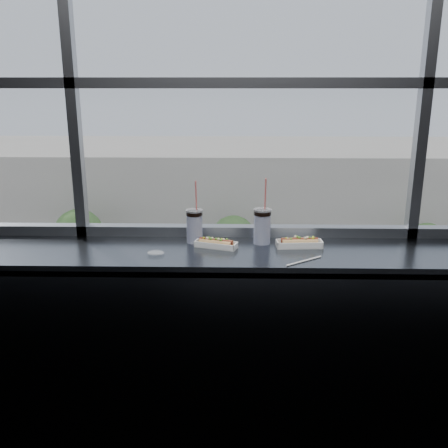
{
  "coord_description": "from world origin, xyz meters",
  "views": [
    {
      "loc": [
        -0.07,
        -1.42,
        2.01
      ],
      "look_at": [
        -0.13,
        1.23,
        1.25
      ],
      "focal_mm": 40.0,
      "sensor_mm": 36.0,
      "label": 1
    }
  ],
  "objects_px": {
    "soda_cup_left": "(194,224)",
    "car_near_d": "(393,373)",
    "hotdog_tray_left": "(216,243)",
    "tree_right": "(427,244)",
    "loose_straw": "(304,261)",
    "pedestrian_c": "(282,265)",
    "wrapper": "(156,253)",
    "car_near_b": "(45,366)",
    "pedestrian_a": "(139,269)",
    "tree_center": "(233,238)",
    "hotdog_tray_right": "(299,243)",
    "soda_cup_right": "(262,224)",
    "car_far_a": "(98,291)",
    "pedestrian_b": "(211,266)",
    "tree_left": "(79,234)"
  },
  "relations": [
    {
      "from": "hotdog_tray_left",
      "to": "tree_right",
      "type": "xyz_separation_m",
      "value": [
        12.54,
        28.24,
        -9.23
      ]
    },
    {
      "from": "wrapper",
      "to": "car_near_d",
      "type": "distance_m",
      "value": 21.07
    },
    {
      "from": "hotdog_tray_right",
      "to": "car_far_a",
      "type": "height_order",
      "value": "hotdog_tray_right"
    },
    {
      "from": "soda_cup_right",
      "to": "tree_right",
      "type": "height_order",
      "value": "soda_cup_right"
    },
    {
      "from": "tree_center",
      "to": "car_near_d",
      "type": "bearing_deg",
      "value": -60.0
    },
    {
      "from": "hotdog_tray_right",
      "to": "car_near_b",
      "type": "xyz_separation_m",
      "value": [
        -8.56,
        16.22,
        -11.02
      ]
    },
    {
      "from": "loose_straw",
      "to": "tree_left",
      "type": "distance_m",
      "value": 31.57
    },
    {
      "from": "soda_cup_right",
      "to": "pedestrian_b",
      "type": "relative_size",
      "value": 0.19
    },
    {
      "from": "car_near_b",
      "to": "loose_straw",
      "type": "bearing_deg",
      "value": -159.7
    },
    {
      "from": "car_far_a",
      "to": "tree_right",
      "type": "distance_m",
      "value": 20.91
    },
    {
      "from": "hotdog_tray_left",
      "to": "tree_center",
      "type": "bearing_deg",
      "value": 108.35
    },
    {
      "from": "car_far_a",
      "to": "soda_cup_left",
      "type": "bearing_deg",
      "value": -158.21
    },
    {
      "from": "hotdog_tray_left",
      "to": "car_far_a",
      "type": "height_order",
      "value": "hotdog_tray_left"
    },
    {
      "from": "pedestrian_c",
      "to": "tree_center",
      "type": "xyz_separation_m",
      "value": [
        -3.3,
        -0.94,
        2.17
      ]
    },
    {
      "from": "hotdog_tray_right",
      "to": "car_near_d",
      "type": "height_order",
      "value": "hotdog_tray_right"
    },
    {
      "from": "car_far_a",
      "to": "pedestrian_b",
      "type": "xyz_separation_m",
      "value": [
        6.45,
        4.52,
        -0.07
      ]
    },
    {
      "from": "hotdog_tray_right",
      "to": "soda_cup_right",
      "type": "height_order",
      "value": "soda_cup_right"
    },
    {
      "from": "tree_center",
      "to": "soda_cup_right",
      "type": "bearing_deg",
      "value": -89.49
    },
    {
      "from": "soda_cup_right",
      "to": "tree_left",
      "type": "height_order",
      "value": "soda_cup_right"
    },
    {
      "from": "tree_left",
      "to": "tree_center",
      "type": "bearing_deg",
      "value": 0.0
    },
    {
      "from": "hotdog_tray_right",
      "to": "soda_cup_left",
      "type": "relative_size",
      "value": 0.72
    },
    {
      "from": "car_near_d",
      "to": "pedestrian_b",
      "type": "bearing_deg",
      "value": 41.06
    },
    {
      "from": "car_near_b",
      "to": "wrapper",
      "type": "bearing_deg",
      "value": -161.79
    },
    {
      "from": "soda_cup_right",
      "to": "car_near_b",
      "type": "xyz_separation_m",
      "value": [
        -8.35,
        16.15,
        -11.11
      ]
    },
    {
      "from": "hotdog_tray_left",
      "to": "hotdog_tray_right",
      "type": "distance_m",
      "value": 0.47
    },
    {
      "from": "soda_cup_left",
      "to": "soda_cup_right",
      "type": "height_order",
      "value": "soda_cup_right"
    },
    {
      "from": "soda_cup_left",
      "to": "soda_cup_right",
      "type": "xyz_separation_m",
      "value": [
        0.39,
        -0.01,
        0.01
      ]
    },
    {
      "from": "car_near_b",
      "to": "pedestrian_c",
      "type": "xyz_separation_m",
      "value": [
        11.4,
        12.94,
        -0.09
      ]
    },
    {
      "from": "soda_cup_right",
      "to": "car_near_d",
      "type": "distance_m",
      "value": 20.76
    },
    {
      "from": "hotdog_tray_left",
      "to": "soda_cup_left",
      "type": "height_order",
      "value": "soda_cup_left"
    },
    {
      "from": "hotdog_tray_left",
      "to": "soda_cup_right",
      "type": "relative_size",
      "value": 0.65
    },
    {
      "from": "hotdog_tray_left",
      "to": "car_near_d",
      "type": "bearing_deg",
      "value": 85.22
    },
    {
      "from": "soda_cup_left",
      "to": "wrapper",
      "type": "height_order",
      "value": "soda_cup_left"
    },
    {
      "from": "wrapper",
      "to": "car_near_b",
      "type": "height_order",
      "value": "wrapper"
    },
    {
      "from": "loose_straw",
      "to": "pedestrian_c",
      "type": "bearing_deg",
      "value": 48.6
    },
    {
      "from": "soda_cup_left",
      "to": "car_near_d",
      "type": "xyz_separation_m",
      "value": [
        7.07,
        16.14,
        -11.2
      ]
    },
    {
      "from": "car_far_a",
      "to": "pedestrian_b",
      "type": "height_order",
      "value": "car_far_a"
    },
    {
      "from": "tree_left",
      "to": "tree_right",
      "type": "xyz_separation_m",
      "value": [
        22.64,
        0.0,
        -0.54
      ]
    },
    {
      "from": "hotdog_tray_right",
      "to": "car_near_b",
      "type": "relative_size",
      "value": 0.04
    },
    {
      "from": "soda_cup_right",
      "to": "car_far_a",
      "type": "relative_size",
      "value": 0.06
    },
    {
      "from": "wrapper",
      "to": "tree_right",
      "type": "height_order",
      "value": "wrapper"
    },
    {
      "from": "soda_cup_left",
      "to": "pedestrian_a",
      "type": "relative_size",
      "value": 0.18
    },
    {
      "from": "loose_straw",
      "to": "tree_center",
      "type": "height_order",
      "value": "loose_straw"
    },
    {
      "from": "soda_cup_left",
      "to": "pedestrian_a",
      "type": "bearing_deg",
      "value": 102.32
    },
    {
      "from": "hotdog_tray_left",
      "to": "wrapper",
      "type": "relative_size",
      "value": 2.62
    },
    {
      "from": "tree_left",
      "to": "tree_right",
      "type": "bearing_deg",
      "value": 0.0
    },
    {
      "from": "hotdog_tray_right",
      "to": "tree_right",
      "type": "relative_size",
      "value": 0.06
    },
    {
      "from": "pedestrian_a",
      "to": "wrapper",
      "type": "bearing_deg",
      "value": 101.84
    },
    {
      "from": "soda_cup_left",
      "to": "loose_straw",
      "type": "relative_size",
      "value": 1.52
    },
    {
      "from": "car_near_b",
      "to": "pedestrian_a",
      "type": "distance_m",
      "value": 11.91
    }
  ]
}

